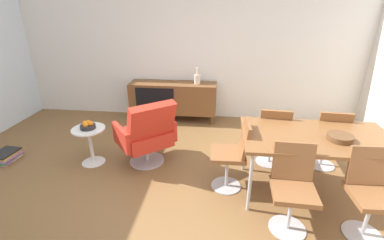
{
  "coord_description": "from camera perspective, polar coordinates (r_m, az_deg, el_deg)",
  "views": [
    {
      "loc": [
        0.62,
        -2.45,
        2.04
      ],
      "look_at": [
        0.3,
        0.43,
        0.8
      ],
      "focal_mm": 25.25,
      "sensor_mm": 36.0,
      "label": 1
    }
  ],
  "objects": [
    {
      "name": "ground_plane",
      "position": [
        3.25,
        -6.3,
        -15.92
      ],
      "size": [
        8.32,
        8.32,
        0.0
      ],
      "primitive_type": "plane",
      "color": "brown"
    },
    {
      "name": "wall_back",
      "position": [
        5.13,
        -0.62,
        15.98
      ],
      "size": [
        6.8,
        0.12,
        2.8
      ],
      "primitive_type": "cube",
      "color": "white",
      "rests_on": "ground_plane"
    },
    {
      "name": "sideboard",
      "position": [
        5.09,
        -4.0,
        4.76
      ],
      "size": [
        1.6,
        0.45,
        0.72
      ],
      "color": "brown",
      "rests_on": "ground_plane"
    },
    {
      "name": "vase_cobalt",
      "position": [
        4.92,
        1.12,
        8.76
      ],
      "size": [
        0.12,
        0.12,
        0.29
      ],
      "color": "beige",
      "rests_on": "sideboard"
    },
    {
      "name": "dining_table",
      "position": [
        3.23,
        24.89,
        -3.67
      ],
      "size": [
        1.6,
        0.9,
        0.74
      ],
      "color": "brown",
      "rests_on": "ground_plane"
    },
    {
      "name": "wooden_bowl_on_table",
      "position": [
        3.2,
        28.79,
        -3.25
      ],
      "size": [
        0.26,
        0.26,
        0.06
      ],
      "primitive_type": "cylinder",
      "color": "brown",
      "rests_on": "dining_table"
    },
    {
      "name": "dining_chair_back_left",
      "position": [
        3.73,
        16.68,
        -2.82
      ],
      "size": [
        0.43,
        0.45,
        0.86
      ],
      "color": "brown",
      "rests_on": "ground_plane"
    },
    {
      "name": "dining_chair_near_window",
      "position": [
        3.17,
        8.69,
        -6.84
      ],
      "size": [
        0.43,
        0.41,
        0.86
      ],
      "color": "brown",
      "rests_on": "ground_plane"
    },
    {
      "name": "dining_chair_front_right",
      "position": [
        3.04,
        33.6,
        -12.36
      ],
      "size": [
        0.42,
        0.44,
        0.86
      ],
      "color": "brown",
      "rests_on": "ground_plane"
    },
    {
      "name": "dining_chair_front_left",
      "position": [
        2.78,
        20.51,
        -12.86
      ],
      "size": [
        0.42,
        0.44,
        0.86
      ],
      "color": "brown",
      "rests_on": "ground_plane"
    },
    {
      "name": "dining_chair_back_right",
      "position": [
        3.92,
        26.81,
        -3.13
      ],
      "size": [
        0.42,
        0.45,
        0.86
      ],
      "color": "brown",
      "rests_on": "ground_plane"
    },
    {
      "name": "lounge_chair_red",
      "position": [
        3.65,
        -9.48,
        -2.73
      ],
      "size": [
        0.91,
        0.9,
        0.95
      ],
      "color": "red",
      "rests_on": "ground_plane"
    },
    {
      "name": "side_table_round",
      "position": [
        3.94,
        -20.67,
        -4.29
      ],
      "size": [
        0.44,
        0.44,
        0.52
      ],
      "color": "white",
      "rests_on": "ground_plane"
    },
    {
      "name": "fruit_bowl",
      "position": [
        3.84,
        -21.17,
        -1.07
      ],
      "size": [
        0.2,
        0.2,
        0.11
      ],
      "color": "#262628",
      "rests_on": "side_table_round"
    },
    {
      "name": "magazine_stack",
      "position": [
        4.69,
        -34.67,
        -6.26
      ],
      "size": [
        0.34,
        0.39,
        0.13
      ],
      "color": "silver",
      "rests_on": "ground_plane"
    }
  ]
}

